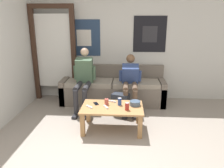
{
  "coord_description": "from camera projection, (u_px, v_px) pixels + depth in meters",
  "views": [
    {
      "loc": [
        0.27,
        -2.27,
        1.82
      ],
      "look_at": [
        0.01,
        1.6,
        0.68
      ],
      "focal_mm": 35.0,
      "sensor_mm": 36.0,
      "label": 1
    }
  ],
  "objects": [
    {
      "name": "couch",
      "position": [
        113.0,
        90.0,
        4.96
      ],
      "size": [
        2.29,
        0.72,
        0.82
      ],
      "color": "#70665B",
      "rests_on": "ground_plane"
    },
    {
      "name": "backpack",
      "position": [
        120.0,
        105.0,
        4.31
      ],
      "size": [
        0.38,
        0.31,
        0.43
      ],
      "color": "#282D38",
      "rests_on": "ground_plane"
    },
    {
      "name": "cell_phone",
      "position": [
        96.0,
        104.0,
        3.79
      ],
      "size": [
        0.12,
        0.15,
        0.01
      ],
      "color": "black",
      "rests_on": "coffee_table"
    },
    {
      "name": "drink_can_blue",
      "position": [
        120.0,
        102.0,
        3.72
      ],
      "size": [
        0.07,
        0.07,
        0.12
      ],
      "color": "#28479E",
      "rests_on": "coffee_table"
    },
    {
      "name": "game_controller_far_center",
      "position": [
        112.0,
        101.0,
        3.87
      ],
      "size": [
        0.15,
        0.09,
        0.03
      ],
      "color": "white",
      "rests_on": "coffee_table"
    },
    {
      "name": "coffee_table",
      "position": [
        112.0,
        111.0,
        3.69
      ],
      "size": [
        1.03,
        0.65,
        0.42
      ],
      "color": "#B27F4C",
      "rests_on": "ground_plane"
    },
    {
      "name": "door_frame",
      "position": [
        54.0,
        48.0,
        4.92
      ],
      "size": [
        1.0,
        0.1,
        2.15
      ],
      "color": "#382319",
      "rests_on": "ground_plane"
    },
    {
      "name": "game_controller_near_right",
      "position": [
        106.0,
        107.0,
        3.62
      ],
      "size": [
        0.1,
        0.14,
        0.03
      ],
      "color": "white",
      "rests_on": "coffee_table"
    },
    {
      "name": "ceramic_bowl",
      "position": [
        135.0,
        103.0,
        3.71
      ],
      "size": [
        0.19,
        0.19,
        0.08
      ],
      "color": "#475B75",
      "rests_on": "coffee_table"
    },
    {
      "name": "wall_back",
      "position": [
        115.0,
        44.0,
        5.02
      ],
      "size": [
        10.0,
        0.07,
        2.55
      ],
      "color": "silver",
      "rests_on": "ground_plane"
    },
    {
      "name": "person_seated_adult",
      "position": [
        84.0,
        77.0,
        4.5
      ],
      "size": [
        0.47,
        0.89,
        1.26
      ],
      "color": "#2D2D33",
      "rests_on": "ground_plane"
    },
    {
      "name": "person_seated_teen",
      "position": [
        130.0,
        80.0,
        4.48
      ],
      "size": [
        0.47,
        0.9,
        1.12
      ],
      "color": "brown",
      "rests_on": "ground_plane"
    },
    {
      "name": "drink_can_red",
      "position": [
        127.0,
        106.0,
        3.51
      ],
      "size": [
        0.07,
        0.07,
        0.12
      ],
      "color": "maroon",
      "rests_on": "coffee_table"
    },
    {
      "name": "game_controller_near_left",
      "position": [
        89.0,
        107.0,
        3.63
      ],
      "size": [
        0.13,
        0.12,
        0.03
      ],
      "color": "white",
      "rests_on": "coffee_table"
    },
    {
      "name": "pillar_candle",
      "position": [
        107.0,
        102.0,
        3.74
      ],
      "size": [
        0.07,
        0.07,
        0.12
      ],
      "color": "#B24C42",
      "rests_on": "coffee_table"
    }
  ]
}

